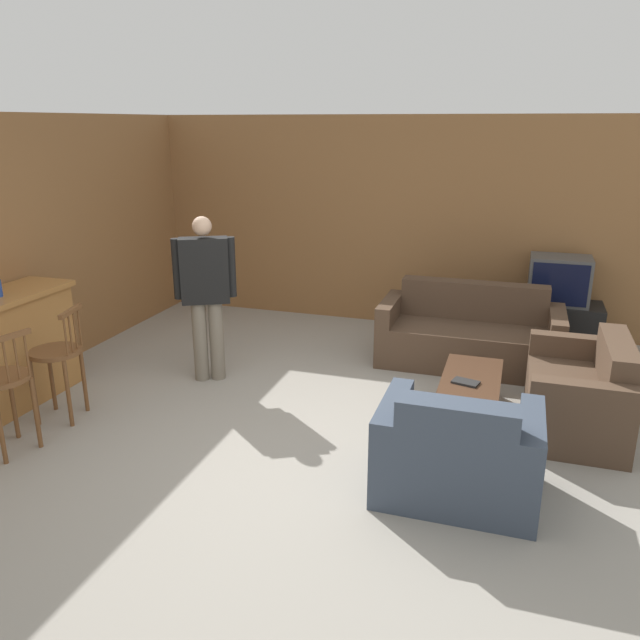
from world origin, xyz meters
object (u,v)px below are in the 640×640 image
object	(u,v)px
bar_chair_mid	(58,359)
coffee_table	(471,382)
tv	(559,280)
armchair_near	(457,456)
loveseat_right	(580,395)
person_by_window	(206,291)
bar_chair_near	(3,386)
book_on_table	(466,382)
tv_unit	(554,325)
couch_far	(469,336)

from	to	relation	value
bar_chair_mid	coffee_table	bearing A→B (deg)	18.88
bar_chair_mid	tv	distance (m)	5.33
armchair_near	tv	size ratio (longest dim) A/B	1.65
loveseat_right	person_by_window	bearing A→B (deg)	179.89
coffee_table	person_by_window	size ratio (longest dim) A/B	0.60
bar_chair_near	bar_chair_mid	size ratio (longest dim) A/B	1.00
bar_chair_near	tv	xyz separation A→B (m)	(4.18, 3.91, 0.24)
bar_chair_mid	book_on_table	size ratio (longest dim) A/B	4.09
coffee_table	tv_unit	xyz separation A→B (m)	(0.76, 2.13, -0.05)
armchair_near	tv_unit	world-z (taller)	armchair_near
tv	couch_far	bearing A→B (deg)	-135.97
bar_chair_near	tv_unit	bearing A→B (deg)	43.10
bar_chair_mid	armchair_near	xyz separation A→B (m)	(3.43, -0.17, -0.25)
bar_chair_near	person_by_window	size ratio (longest dim) A/B	0.61
coffee_table	tv_unit	size ratio (longest dim) A/B	0.97
tv_unit	book_on_table	world-z (taller)	tv_unit
loveseat_right	coffee_table	distance (m)	0.90
bar_chair_near	armchair_near	xyz separation A→B (m)	(3.43, 0.44, -0.25)
loveseat_right	tv	size ratio (longest dim) A/B	1.97
bar_chair_mid	person_by_window	bearing A→B (deg)	55.50
tv_unit	tv	bearing A→B (deg)	-90.00
bar_chair_mid	coffee_table	world-z (taller)	bar_chair_mid
bar_chair_mid	couch_far	xyz separation A→B (m)	(3.29, 2.44, -0.25)
bar_chair_near	tv_unit	size ratio (longest dim) A/B	0.98
bar_chair_mid	couch_far	world-z (taller)	bar_chair_mid
bar_chair_near	bar_chair_mid	xyz separation A→B (m)	(0.00, 0.61, 0.00)
person_by_window	bar_chair_near	bearing A→B (deg)	-114.41
tv_unit	book_on_table	size ratio (longest dim) A/B	4.18
bar_chair_near	tv	bearing A→B (deg)	43.07
tv	person_by_window	size ratio (longest dim) A/B	0.40
tv_unit	book_on_table	bearing A→B (deg)	-109.08
bar_chair_mid	tv	bearing A→B (deg)	38.24
bar_chair_mid	book_on_table	world-z (taller)	bar_chair_mid
tv_unit	tv	size ratio (longest dim) A/B	1.56
tv	book_on_table	size ratio (longest dim) A/B	2.68
loveseat_right	couch_far	bearing A→B (deg)	129.44
loveseat_right	person_by_window	world-z (taller)	person_by_window
coffee_table	bar_chair_mid	bearing A→B (deg)	-161.12
coffee_table	book_on_table	size ratio (longest dim) A/B	4.04
armchair_near	bar_chair_mid	bearing A→B (deg)	177.17
tv	coffee_table	bearing A→B (deg)	-109.77
bar_chair_mid	armchair_near	distance (m)	3.45
tv_unit	tv	world-z (taller)	tv
coffee_table	tv	distance (m)	2.31
bar_chair_mid	armchair_near	bearing A→B (deg)	-2.83
couch_far	tv_unit	world-z (taller)	couch_far
loveseat_right	armchair_near	bearing A→B (deg)	-123.15
loveseat_right	tv_unit	size ratio (longest dim) A/B	1.26
loveseat_right	tv_unit	world-z (taller)	loveseat_right
tv	book_on_table	world-z (taller)	tv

